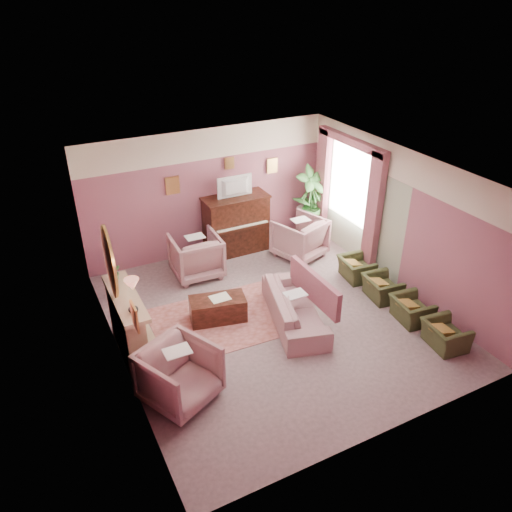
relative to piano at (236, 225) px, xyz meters
name	(u,v)px	position (x,y,z in m)	size (l,w,h in m)	color
floor	(274,318)	(-0.50, -2.68, -0.65)	(5.50, 6.00, 0.01)	gray
ceiling	(277,174)	(-0.50, -2.68, 2.15)	(5.50, 6.00, 0.01)	white
wall_back	(208,193)	(-0.50, 0.32, 0.75)	(5.50, 0.02, 2.80)	#7A4961
wall_front	(392,356)	(-0.50, -5.68, 0.75)	(5.50, 0.02, 2.80)	#7A4961
wall_left	(113,292)	(-3.25, -2.68, 0.75)	(0.02, 6.00, 2.80)	#7A4961
wall_right	(400,221)	(2.25, -2.68, 0.75)	(0.02, 6.00, 2.80)	#7A4961
picture_rail_band	(206,144)	(-0.50, 0.31, 1.82)	(5.50, 0.01, 0.65)	#EEE1C7
stripe_panel	(357,211)	(2.23, -1.38, 0.42)	(0.01, 3.00, 2.15)	#A5B295
fireplace_surround	(128,328)	(-3.09, -2.48, -0.10)	(0.30, 1.40, 1.10)	tan
fireplace_inset	(135,333)	(-2.99, -2.48, -0.25)	(0.18, 0.72, 0.68)	black
fire_ember	(139,341)	(-2.95, -2.48, -0.43)	(0.06, 0.54, 0.10)	#FF600A
mantel_shelf	(125,298)	(-3.06, -2.48, 0.47)	(0.40, 1.55, 0.07)	tan
hearth	(144,350)	(-2.89, -2.48, -0.64)	(0.55, 1.50, 0.02)	tan
mirror_frame	(110,262)	(-3.20, -2.48, 1.15)	(0.04, 0.72, 1.20)	tan
mirror_glass	(111,262)	(-3.17, -2.48, 1.15)	(0.01, 0.60, 1.06)	white
sconce_shade	(132,285)	(-3.12, -3.53, 1.33)	(0.20, 0.20, 0.16)	#EE856B
piano	(236,225)	(0.00, 0.00, 0.00)	(1.40, 0.60, 1.30)	black
piano_keyshelf	(243,228)	(0.00, -0.35, 0.07)	(1.30, 0.12, 0.06)	black
piano_keys	(243,227)	(0.00, -0.35, 0.11)	(1.20, 0.08, 0.02)	beige
piano_top	(236,197)	(0.00, 0.00, 0.66)	(1.45, 0.65, 0.04)	black
television	(236,186)	(0.00, -0.05, 0.95)	(0.80, 0.12, 0.48)	black
print_back_left	(173,185)	(-1.30, 0.28, 1.07)	(0.30, 0.03, 0.38)	tan
print_back_right	(272,166)	(1.05, 0.28, 1.13)	(0.26, 0.03, 0.34)	tan
print_back_mid	(229,163)	(0.00, 0.28, 1.35)	(0.22, 0.03, 0.26)	tan
print_left_wall	(135,317)	(-3.21, -3.88, 1.07)	(0.03, 0.28, 0.36)	tan
window_blind	(351,181)	(2.20, -1.13, 1.05)	(0.03, 1.40, 1.80)	silver
curtain_left	(373,214)	(2.12, -2.05, 0.65)	(0.16, 0.34, 2.60)	#8F4A58
curtain_right	(323,185)	(2.12, -0.21, 0.65)	(0.16, 0.34, 2.60)	#8F4A58
pelmet	(352,141)	(2.12, -1.13, 1.91)	(0.16, 2.20, 0.16)	#8F4A58
mantel_plant	(116,272)	(-3.05, -1.93, 0.64)	(0.16, 0.16, 0.28)	#397A35
mantel_vase	(133,308)	(-3.05, -2.98, 0.58)	(0.16, 0.16, 0.16)	#EEE1C7
area_rug	(223,320)	(-1.36, -2.30, -0.64)	(2.50, 1.80, 0.01)	#B06460
coffee_table	(218,309)	(-1.42, -2.24, -0.43)	(1.00, 0.50, 0.45)	#3B1911
table_paper	(220,298)	(-1.37, -2.24, -0.20)	(0.35, 0.28, 0.01)	white
sofa	(295,302)	(-0.20, -2.90, -0.24)	(0.67, 2.02, 0.82)	#B18488
sofa_throw	(314,287)	(0.20, -2.90, -0.05)	(0.10, 1.53, 0.56)	#8F4A58
floral_armchair_left	(196,254)	(-1.19, -0.58, -0.15)	(0.96, 0.96, 1.00)	#B18488
floral_armchair_right	(300,236)	(1.15, -0.86, -0.15)	(0.96, 0.96, 1.00)	#B18488
floral_armchair_front	(179,372)	(-2.68, -3.80, -0.15)	(0.96, 0.96, 1.00)	#B18488
olive_chair_a	(446,331)	(1.69, -4.67, -0.35)	(0.49, 0.70, 0.60)	#3B4223
olive_chair_b	(412,306)	(1.69, -3.85, -0.35)	(0.49, 0.70, 0.60)	#3B4223
olive_chair_c	(382,284)	(1.69, -3.03, -0.35)	(0.49, 0.70, 0.60)	#3B4223
olive_chair_d	(356,265)	(1.69, -2.21, -0.35)	(0.49, 0.70, 0.60)	#3B4223
side_table	(307,222)	(1.86, -0.04, -0.30)	(0.52, 0.52, 0.70)	white
side_plant_big	(308,202)	(1.86, -0.04, 0.22)	(0.30, 0.30, 0.34)	#397A35
side_plant_small	(315,203)	(1.98, -0.14, 0.19)	(0.16, 0.16, 0.28)	#397A35
palm_pot	(309,231)	(1.82, -0.20, -0.48)	(0.34, 0.34, 0.34)	#AB472D
palm_plant	(311,197)	(1.82, -0.20, 0.41)	(0.76, 0.76, 1.44)	#397A35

